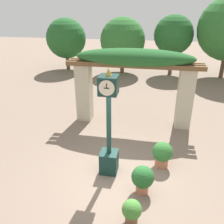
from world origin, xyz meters
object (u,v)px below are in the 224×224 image
at_px(potted_plant_near_right, 143,178).
at_px(potted_plant_far_left, 132,211).
at_px(potted_plant_near_left, 162,153).
at_px(pedestal_clock, 109,131).

relative_size(potted_plant_near_right, potted_plant_far_left, 1.29).
distance_m(potted_plant_near_left, potted_plant_near_right, 1.38).
xyz_separation_m(pedestal_clock, potted_plant_far_left, (0.88, -1.77, -1.08)).
height_order(potted_plant_near_right, potted_plant_far_left, potted_plant_near_right).
distance_m(pedestal_clock, potted_plant_near_left, 1.95).
xyz_separation_m(potted_plant_near_left, potted_plant_near_right, (-0.53, -1.28, -0.00)).
bearing_deg(potted_plant_near_left, potted_plant_near_right, -112.62).
bearing_deg(potted_plant_far_left, pedestal_clock, 116.57).
bearing_deg(potted_plant_near_left, pedestal_clock, -160.59).
relative_size(pedestal_clock, potted_plant_near_left, 3.86).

